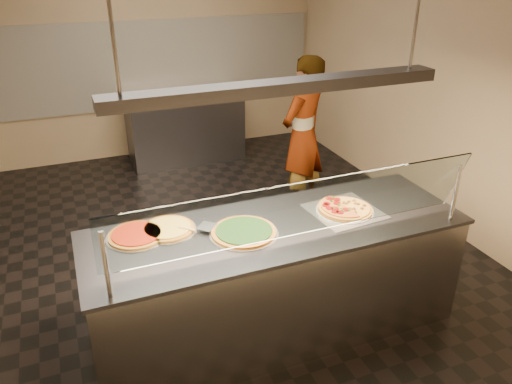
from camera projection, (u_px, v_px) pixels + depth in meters
name	position (u px, v px, depth m)	size (l,w,h in m)	color
ground	(214.00, 250.00, 5.07)	(5.00, 6.00, 0.02)	black
wall_back	(145.00, 50.00, 6.93)	(5.00, 0.02, 3.00)	tan
wall_front	(439.00, 310.00, 1.90)	(5.00, 0.02, 3.00)	tan
wall_right	(436.00, 81.00, 5.26)	(0.02, 6.00, 3.00)	tan
tile_band	(147.00, 65.00, 6.99)	(4.90, 0.02, 1.20)	silver
serving_counter	(276.00, 278.00, 3.83)	(2.81, 0.94, 0.93)	#B7B7BC
sneeze_guard	(300.00, 210.00, 3.22)	(2.57, 0.18, 0.54)	#B7B7BC
perforated_tray	(344.00, 210.00, 3.83)	(0.54, 0.54, 0.01)	silver
half_pizza_pepperoni	(333.00, 209.00, 3.79)	(0.24, 0.43, 0.05)	#8F551C
half_pizza_sausage	(356.00, 206.00, 3.85)	(0.24, 0.43, 0.04)	#8F551C
pizza_spinach	(244.00, 231.00, 3.52)	(0.49, 0.49, 0.03)	silver
pizza_cheese	(168.00, 228.00, 3.57)	(0.41, 0.41, 0.03)	silver
pizza_tomato	(136.00, 234.00, 3.49)	(0.42, 0.42, 0.03)	silver
pizza_spatula	(195.00, 227.00, 3.55)	(0.28, 0.17, 0.02)	#B7B7BC
prep_table	(185.00, 127.00, 7.13)	(1.61, 0.74, 0.93)	#424249
worker	(303.00, 136.00, 5.53)	(0.65, 0.42, 1.77)	#413E47
heat_lamp_housing	(280.00, 87.00, 3.19)	(2.30, 0.18, 0.08)	#424249
lamp_rod_left	(109.00, 1.00, 2.61)	(0.02, 0.02, 1.01)	#B7B7BC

